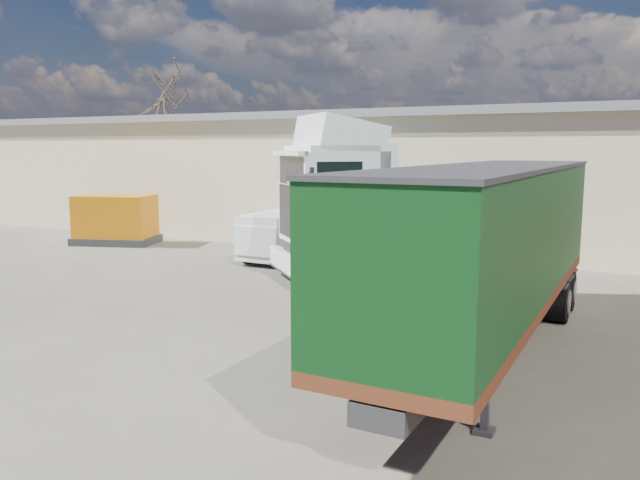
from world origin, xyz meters
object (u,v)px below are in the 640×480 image
at_px(tractor_unit, 361,211).
at_px(panel_van, 285,235).
at_px(bare_tree, 166,83).
at_px(box_trailer, 490,240).
at_px(orange_skip, 116,223).

xyz_separation_m(tractor_unit, panel_van, (-3.60, 1.66, -1.17)).
bearing_deg(tractor_unit, bare_tree, -171.58).
xyz_separation_m(bare_tree, box_trailer, (24.01, -19.59, -5.75)).
relative_size(box_trailer, panel_van, 2.61).
bearing_deg(box_trailer, bare_tree, 142.39).
bearing_deg(bare_tree, tractor_unit, -36.47).
bearing_deg(tractor_unit, box_trailer, -3.27).
xyz_separation_m(bare_tree, panel_van, (15.54, -12.48, -7.06)).
relative_size(bare_tree, box_trailer, 0.89).
xyz_separation_m(bare_tree, orange_skip, (7.51, -12.33, -7.05)).
xyz_separation_m(tractor_unit, box_trailer, (4.87, -5.44, 0.14)).
bearing_deg(panel_van, bare_tree, 142.51).
distance_m(box_trailer, orange_skip, 18.08).
height_order(tractor_unit, panel_van, tractor_unit).
bearing_deg(orange_skip, bare_tree, 103.18).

